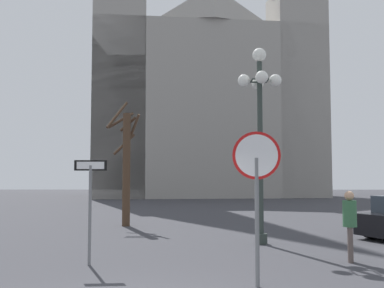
{
  "coord_description": "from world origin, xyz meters",
  "views": [
    {
      "loc": [
        0.85,
        -6.69,
        2.0
      ],
      "look_at": [
        0.47,
        19.39,
        3.82
      ],
      "focal_mm": 42.72,
      "sensor_mm": 36.0,
      "label": 1
    }
  ],
  "objects_px": {
    "one_way_arrow_sign": "(90,197)",
    "street_lamp": "(260,110)",
    "stop_sign": "(257,175)",
    "pedestrian_walking": "(350,219)",
    "cathedral": "(207,76)",
    "bare_tree": "(126,163)"
  },
  "relations": [
    {
      "from": "pedestrian_walking",
      "to": "bare_tree",
      "type": "bearing_deg",
      "value": 130.41
    },
    {
      "from": "cathedral",
      "to": "bare_tree",
      "type": "distance_m",
      "value": 27.92
    },
    {
      "from": "street_lamp",
      "to": "bare_tree",
      "type": "height_order",
      "value": "street_lamp"
    },
    {
      "from": "cathedral",
      "to": "bare_tree",
      "type": "xyz_separation_m",
      "value": [
        -3.78,
        -26.06,
        -9.28
      ]
    },
    {
      "from": "bare_tree",
      "to": "pedestrian_walking",
      "type": "distance_m",
      "value": 10.09
    },
    {
      "from": "cathedral",
      "to": "street_lamp",
      "type": "height_order",
      "value": "cathedral"
    },
    {
      "from": "one_way_arrow_sign",
      "to": "pedestrian_walking",
      "type": "distance_m",
      "value": 6.03
    },
    {
      "from": "cathedral",
      "to": "one_way_arrow_sign",
      "type": "distance_m",
      "value": 35.76
    },
    {
      "from": "stop_sign",
      "to": "bare_tree",
      "type": "distance_m",
      "value": 10.78
    },
    {
      "from": "street_lamp",
      "to": "pedestrian_walking",
      "type": "height_order",
      "value": "street_lamp"
    },
    {
      "from": "one_way_arrow_sign",
      "to": "street_lamp",
      "type": "xyz_separation_m",
      "value": [
        4.31,
        3.27,
        2.45
      ]
    },
    {
      "from": "pedestrian_walking",
      "to": "stop_sign",
      "type": "bearing_deg",
      "value": -135.74
    },
    {
      "from": "stop_sign",
      "to": "pedestrian_walking",
      "type": "relative_size",
      "value": 1.71
    },
    {
      "from": "street_lamp",
      "to": "cathedral",
      "type": "bearing_deg",
      "value": 91.86
    },
    {
      "from": "one_way_arrow_sign",
      "to": "street_lamp",
      "type": "bearing_deg",
      "value": 37.19
    },
    {
      "from": "one_way_arrow_sign",
      "to": "bare_tree",
      "type": "xyz_separation_m",
      "value": [
        -0.47,
        8.02,
        1.01
      ]
    },
    {
      "from": "cathedral",
      "to": "stop_sign",
      "type": "height_order",
      "value": "cathedral"
    },
    {
      "from": "stop_sign",
      "to": "cathedral",
      "type": "bearing_deg",
      "value": 90.35
    },
    {
      "from": "stop_sign",
      "to": "street_lamp",
      "type": "distance_m",
      "value": 5.65
    },
    {
      "from": "one_way_arrow_sign",
      "to": "street_lamp",
      "type": "distance_m",
      "value": 5.93
    },
    {
      "from": "stop_sign",
      "to": "street_lamp",
      "type": "bearing_deg",
      "value": 81.54
    },
    {
      "from": "one_way_arrow_sign",
      "to": "street_lamp",
      "type": "height_order",
      "value": "street_lamp"
    }
  ]
}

